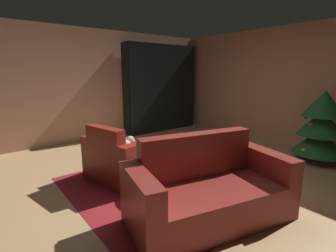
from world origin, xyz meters
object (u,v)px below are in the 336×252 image
at_px(book_stack_on_table, 174,155).
at_px(decorated_tree, 322,126).
at_px(bookshelf_unit, 165,89).
at_px(couch_red, 208,192).
at_px(armchair_red, 120,160).
at_px(bottle_on_table, 190,148).
at_px(coffee_table, 175,161).

height_order(book_stack_on_table, decorated_tree, decorated_tree).
bearing_deg(bookshelf_unit, decorated_tree, 8.20).
bearing_deg(bookshelf_unit, couch_red, -31.80).
distance_m(armchair_red, decorated_tree, 3.50).
distance_m(couch_red, bottle_on_table, 0.80).
height_order(armchair_red, book_stack_on_table, armchair_red).
relative_size(book_stack_on_table, decorated_tree, 0.17).
xyz_separation_m(armchair_red, bottle_on_table, (0.80, 0.64, 0.26)).
bearing_deg(bookshelf_unit, book_stack_on_table, -36.19).
height_order(coffee_table, book_stack_on_table, book_stack_on_table).
height_order(bookshelf_unit, armchair_red, bookshelf_unit).
distance_m(bookshelf_unit, armchair_red, 3.55).
height_order(bookshelf_unit, bottle_on_table, bookshelf_unit).
bearing_deg(book_stack_on_table, bookshelf_unit, 143.81).
distance_m(couch_red, decorated_tree, 2.88).
height_order(bookshelf_unit, decorated_tree, bookshelf_unit).
distance_m(armchair_red, book_stack_on_table, 0.90).
height_order(bottle_on_table, decorated_tree, decorated_tree).
bearing_deg(bottle_on_table, armchair_red, -141.28).
bearing_deg(couch_red, bottle_on_table, 152.32).
relative_size(couch_red, bottle_on_table, 7.06).
bearing_deg(couch_red, armchair_red, -168.92).
xyz_separation_m(couch_red, decorated_tree, (0.01, 2.86, 0.35)).
xyz_separation_m(bottle_on_table, decorated_tree, (0.69, 2.51, 0.09)).
relative_size(couch_red, coffee_table, 2.37).
xyz_separation_m(couch_red, book_stack_on_table, (-0.69, 0.08, 0.21)).
xyz_separation_m(armchair_red, decorated_tree, (1.49, 3.15, 0.34)).
distance_m(coffee_table, book_stack_on_table, 0.11).
bearing_deg(decorated_tree, bottle_on_table, -105.27).
bearing_deg(bottle_on_table, couch_red, -27.68).
distance_m(bookshelf_unit, bottle_on_table, 3.69).
xyz_separation_m(bookshelf_unit, book_stack_on_table, (3.06, -2.24, -0.59)).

